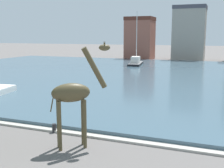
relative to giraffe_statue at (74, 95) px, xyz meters
name	(u,v)px	position (x,y,z in m)	size (l,w,h in m)	color
harbor_water	(163,76)	(-0.56, 24.84, -2.50)	(76.54, 45.93, 0.32)	#3D5666
quay_edge_coping	(81,134)	(-0.56, 1.62, -2.60)	(76.54, 0.50, 0.12)	#ADA89E
giraffe_statue	(74,95)	(0.00, 0.00, 0.00)	(2.57, 2.21, 5.20)	#4C4228
sailboat_black	(136,63)	(-7.70, 36.56, -2.07)	(2.96, 7.71, 9.50)	black
mooring_bollard	(54,128)	(-2.16, 1.47, -2.41)	(0.24, 0.24, 0.50)	#232326
townhouse_tall_gabled	(140,38)	(-11.18, 51.02, 2.07)	(6.06, 5.43, 9.42)	#8E5142
townhouse_narrow_midrow	(189,33)	(-0.63, 52.79, 3.20)	(6.85, 5.38, 11.68)	gray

